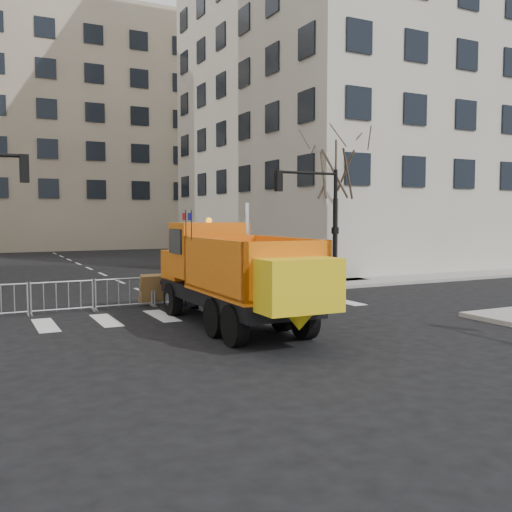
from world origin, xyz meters
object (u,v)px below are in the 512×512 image
cop_a (181,283)px  newspaper_box (338,278)px  cop_b (198,279)px  plow_truck (235,272)px  cop_c (209,282)px

cop_a → newspaper_box: (6.96, 0.21, -0.17)m
cop_a → cop_b: bearing=106.3°
plow_truck → newspaper_box: size_ratio=8.67×
cop_b → cop_c: bearing=-132.5°
plow_truck → cop_c: plow_truck is taller
cop_a → newspaper_box: bearing=159.6°
cop_c → newspaper_box: cop_c is taller
plow_truck → cop_c: bearing=-11.3°
cop_a → cop_c: bearing=157.9°
cop_b → cop_c: cop_b is taller
plow_truck → newspaper_box: plow_truck is taller
cop_b → cop_c: (0.65, 0.55, -0.17)m
cop_a → newspaper_box: size_ratio=1.59×
plow_truck → newspaper_box: bearing=-55.5°
cop_a → newspaper_box: 6.97m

